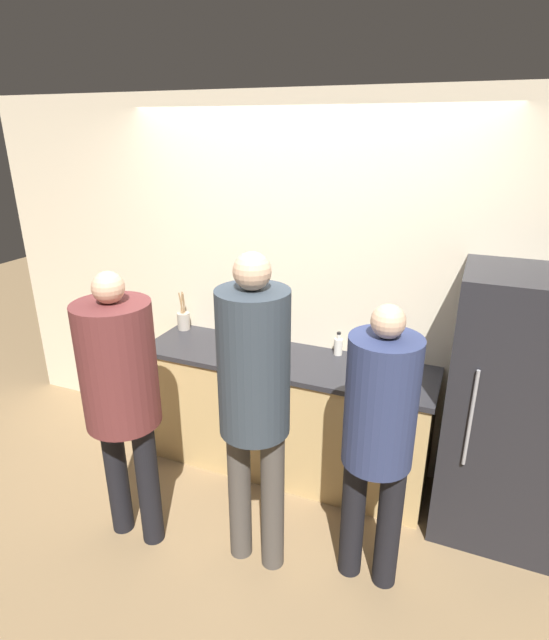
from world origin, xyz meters
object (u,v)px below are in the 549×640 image
object	(u,v)px
refrigerator	(510,410)
person_right	(379,428)
person_center	(254,390)
cup_black	(385,356)
utensil_crock	(184,320)
fruit_bowl	(243,338)
bottle_clear	(338,346)
person_left	(120,384)

from	to	relation	value
refrigerator	person_right	xyz separation A→B (m)	(-0.63, -0.70, 0.14)
person_center	person_right	size ratio (longest dim) A/B	1.13
cup_black	utensil_crock	bearing A→B (deg)	-179.35
person_center	fruit_bowl	distance (m)	1.10
fruit_bowl	utensil_crock	bearing A→B (deg)	170.67
refrigerator	utensil_crock	xyz separation A→B (m)	(-2.35, 0.22, 0.13)
utensil_crock	person_right	bearing A→B (deg)	-28.07
utensil_crock	cup_black	xyz separation A→B (m)	(1.57, 0.02, -0.03)
person_right	bottle_clear	xyz separation A→B (m)	(-0.47, 0.93, -0.02)
utensil_crock	person_left	bearing A→B (deg)	-73.97
fruit_bowl	cup_black	distance (m)	1.02
person_right	fruit_bowl	bearing A→B (deg)	144.60
bottle_clear	cup_black	distance (m)	0.33
cup_black	refrigerator	bearing A→B (deg)	-16.75
person_left	utensil_crock	xyz separation A→B (m)	(-0.33, 1.15, -0.08)
refrigerator	bottle_clear	xyz separation A→B (m)	(-1.11, 0.23, 0.12)
fruit_bowl	bottle_clear	size ratio (longest dim) A/B	1.62
refrigerator	person_left	size ratio (longest dim) A/B	0.98
person_left	person_right	world-z (taller)	person_left
refrigerator	cup_black	distance (m)	0.82
fruit_bowl	bottle_clear	distance (m)	0.70
person_left	person_right	xyz separation A→B (m)	(1.39, 0.24, -0.07)
refrigerator	fruit_bowl	size ratio (longest dim) A/B	6.08
person_left	fruit_bowl	xyz separation A→B (m)	(0.23, 1.06, -0.11)
person_left	bottle_clear	world-z (taller)	person_left
fruit_bowl	cup_black	world-z (taller)	fruit_bowl
bottle_clear	person_center	bearing A→B (deg)	-98.26
fruit_bowl	utensil_crock	distance (m)	0.57
person_right	fruit_bowl	world-z (taller)	person_right
person_center	refrigerator	bearing A→B (deg)	33.17
person_left	fruit_bowl	bearing A→B (deg)	78.01
person_right	bottle_clear	world-z (taller)	person_right
refrigerator	person_right	size ratio (longest dim) A/B	1.02
person_center	fruit_bowl	world-z (taller)	person_center
person_center	cup_black	size ratio (longest dim) A/B	20.05
person_left	cup_black	distance (m)	1.71
refrigerator	cup_black	bearing A→B (deg)	163.25
fruit_bowl	bottle_clear	world-z (taller)	bottle_clear
refrigerator	utensil_crock	distance (m)	2.37
person_right	utensil_crock	distance (m)	1.95
person_center	utensil_crock	xyz separation A→B (m)	(-1.09, 1.04, -0.15)
person_center	bottle_clear	bearing A→B (deg)	81.74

